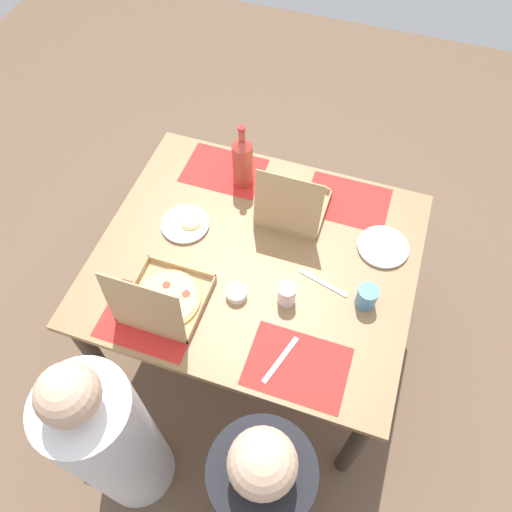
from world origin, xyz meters
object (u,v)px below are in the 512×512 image
plate_far_left (186,224)px  diner_right_seat (113,442)px  plate_far_right (383,247)px  cup_dark (367,297)px  pizza_box_center (162,301)px  soda_bottle (243,161)px  diner_left_seat (261,496)px  pizza_box_edge_far (292,207)px  condiment_bowl (236,293)px  cup_clear_left (287,294)px

plate_far_left → diner_right_seat: (-0.04, 0.86, -0.24)m
plate_far_right → cup_dark: (0.02, 0.28, 0.04)m
pizza_box_center → soda_bottle: size_ratio=1.02×
diner_left_seat → plate_far_right: bearing=-100.8°
plate_far_right → diner_right_seat: 1.30m
pizza_box_edge_far → plate_far_right: (-0.41, 0.05, -0.04)m
plate_far_left → soda_bottle: size_ratio=0.63×
condiment_bowl → diner_left_seat: diner_left_seat is taller
plate_far_left → condiment_bowl: (-0.32, 0.25, 0.01)m
plate_far_right → condiment_bowl: size_ratio=2.60×
plate_far_right → diner_right_seat: bearing=52.7°
soda_bottle → diner_right_seat: 1.24m
plate_far_left → diner_right_seat: 0.90m
pizza_box_center → diner_left_seat: diner_left_seat is taller
soda_bottle → diner_left_seat: (-0.47, 1.18, -0.36)m
pizza_box_center → diner_left_seat: size_ratio=0.28×
plate_far_left → soda_bottle: bearing=-115.5°
pizza_box_center → plate_far_right: 0.92m
cup_clear_left → cup_dark: bearing=-163.6°
plate_far_right → diner_left_seat: diner_left_seat is taller
pizza_box_edge_far → pizza_box_center: pizza_box_center is taller
plate_far_left → diner_right_seat: bearing=92.8°
plate_far_right → cup_dark: size_ratio=2.24×
soda_bottle → diner_right_seat: diner_right_seat is taller
plate_far_right → plate_far_left: plate_far_left is taller
pizza_box_edge_far → cup_dark: bearing=139.7°
plate_far_right → pizza_box_center: bearing=35.9°
condiment_bowl → diner_left_seat: (-0.30, 0.61, -0.25)m
diner_right_seat → soda_bottle: bearing=-95.2°
cup_clear_left → diner_right_seat: bearing=54.5°
pizza_box_center → diner_left_seat: (-0.55, 0.48, -0.28)m
pizza_box_center → cup_clear_left: bearing=-157.9°
plate_far_right → cup_dark: cup_dark is taller
plate_far_right → diner_left_seat: bearing=79.2°
cup_clear_left → condiment_bowl: bearing=12.4°
cup_dark → diner_right_seat: (0.76, 0.74, -0.28)m
cup_clear_left → condiment_bowl: size_ratio=1.16×
cup_clear_left → diner_left_seat: 0.72m
diner_left_seat → plate_far_left: bearing=-54.3°
pizza_box_edge_far → cup_clear_left: (-0.10, 0.41, -0.00)m
pizza_box_center → plate_far_right: bearing=-144.1°
cup_dark → cup_clear_left: same height
soda_bottle → condiment_bowl: soda_bottle is taller
condiment_bowl → diner_left_seat: 0.73m
cup_dark → diner_left_seat: bearing=76.7°
cup_dark → cup_clear_left: 0.30m
cup_dark → diner_right_seat: size_ratio=0.08×
pizza_box_edge_far → diner_right_seat: diner_right_seat is taller
pizza_box_edge_far → cup_clear_left: size_ratio=3.28×
plate_far_left → condiment_bowl: bearing=141.7°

